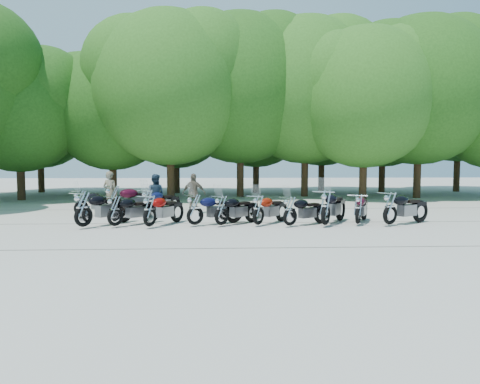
{
  "coord_description": "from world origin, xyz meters",
  "views": [
    {
      "loc": [
        -0.67,
        -13.57,
        2.15
      ],
      "look_at": [
        0.0,
        1.5,
        1.1
      ],
      "focal_mm": 32.0,
      "sensor_mm": 36.0,
      "label": 1
    }
  ],
  "objects_px": {
    "motorcycle_0": "(83,208)",
    "motorcycle_3": "(195,208)",
    "motorcycle_1": "(115,210)",
    "motorcycle_4": "(222,209)",
    "rider_2": "(194,194)",
    "motorcycle_10": "(81,202)",
    "motorcycle_2": "(150,210)",
    "motorcycle_9": "(390,207)",
    "motorcycle_6": "(290,210)",
    "rider_0": "(110,193)",
    "motorcycle_8": "(358,208)",
    "motorcycle_11": "(114,199)",
    "motorcycle_7": "(326,206)",
    "motorcycle_5": "(258,209)",
    "motorcycle_12": "(148,202)",
    "rider_1": "(155,195)"
  },
  "relations": [
    {
      "from": "motorcycle_5",
      "to": "motorcycle_10",
      "type": "bearing_deg",
      "value": 16.58
    },
    {
      "from": "motorcycle_1",
      "to": "rider_2",
      "type": "distance_m",
      "value": 4.44
    },
    {
      "from": "motorcycle_7",
      "to": "rider_1",
      "type": "height_order",
      "value": "rider_1"
    },
    {
      "from": "motorcycle_0",
      "to": "motorcycle_1",
      "type": "bearing_deg",
      "value": -134.52
    },
    {
      "from": "motorcycle_2",
      "to": "rider_0",
      "type": "distance_m",
      "value": 4.43
    },
    {
      "from": "motorcycle_5",
      "to": "motorcycle_11",
      "type": "bearing_deg",
      "value": 13.17
    },
    {
      "from": "motorcycle_3",
      "to": "motorcycle_11",
      "type": "bearing_deg",
      "value": 20.11
    },
    {
      "from": "motorcycle_0",
      "to": "motorcycle_3",
      "type": "xyz_separation_m",
      "value": [
        3.58,
        0.3,
        -0.06
      ]
    },
    {
      "from": "rider_1",
      "to": "motorcycle_4",
      "type": "bearing_deg",
      "value": 140.6
    },
    {
      "from": "motorcycle_10",
      "to": "motorcycle_6",
      "type": "bearing_deg",
      "value": -157.92
    },
    {
      "from": "motorcycle_1",
      "to": "rider_0",
      "type": "relative_size",
      "value": 1.18
    },
    {
      "from": "motorcycle_12",
      "to": "motorcycle_10",
      "type": "bearing_deg",
      "value": 29.89
    },
    {
      "from": "motorcycle_5",
      "to": "motorcycle_12",
      "type": "xyz_separation_m",
      "value": [
        -4.1,
        2.55,
        0.02
      ]
    },
    {
      "from": "motorcycle_0",
      "to": "motorcycle_12",
      "type": "xyz_separation_m",
      "value": [
        1.59,
        2.81,
        -0.06
      ]
    },
    {
      "from": "motorcycle_2",
      "to": "rider_1",
      "type": "height_order",
      "value": "rider_1"
    },
    {
      "from": "motorcycle_0",
      "to": "rider_1",
      "type": "xyz_separation_m",
      "value": [
        1.76,
        3.57,
        0.16
      ]
    },
    {
      "from": "motorcycle_3",
      "to": "motorcycle_4",
      "type": "xyz_separation_m",
      "value": [
        0.89,
        -0.06,
        -0.02
      ]
    },
    {
      "from": "motorcycle_2",
      "to": "motorcycle_6",
      "type": "distance_m",
      "value": 4.61
    },
    {
      "from": "motorcycle_7",
      "to": "motorcycle_6",
      "type": "bearing_deg",
      "value": 30.88
    },
    {
      "from": "motorcycle_10",
      "to": "rider_1",
      "type": "xyz_separation_m",
      "value": [
        2.8,
        0.57,
        0.24
      ]
    },
    {
      "from": "motorcycle_3",
      "to": "motorcycle_7",
      "type": "relative_size",
      "value": 0.89
    },
    {
      "from": "motorcycle_2",
      "to": "motorcycle_11",
      "type": "distance_m",
      "value": 3.39
    },
    {
      "from": "motorcycle_0",
      "to": "motorcycle_2",
      "type": "distance_m",
      "value": 2.13
    },
    {
      "from": "motorcycle_1",
      "to": "motorcycle_6",
      "type": "relative_size",
      "value": 1.03
    },
    {
      "from": "motorcycle_1",
      "to": "motorcycle_4",
      "type": "height_order",
      "value": "motorcycle_1"
    },
    {
      "from": "motorcycle_8",
      "to": "motorcycle_2",
      "type": "bearing_deg",
      "value": 28.26
    },
    {
      "from": "motorcycle_2",
      "to": "motorcycle_5",
      "type": "bearing_deg",
      "value": -147.42
    },
    {
      "from": "motorcycle_8",
      "to": "motorcycle_9",
      "type": "height_order",
      "value": "motorcycle_9"
    },
    {
      "from": "motorcycle_0",
      "to": "motorcycle_4",
      "type": "height_order",
      "value": "motorcycle_0"
    },
    {
      "from": "motorcycle_9",
      "to": "motorcycle_3",
      "type": "bearing_deg",
      "value": 57.1
    },
    {
      "from": "motorcycle_8",
      "to": "motorcycle_11",
      "type": "distance_m",
      "value": 9.18
    },
    {
      "from": "rider_1",
      "to": "motorcycle_12",
      "type": "bearing_deg",
      "value": 89.25
    },
    {
      "from": "rider_2",
      "to": "motorcycle_8",
      "type": "bearing_deg",
      "value": 157.5
    },
    {
      "from": "motorcycle_2",
      "to": "motorcycle_4",
      "type": "distance_m",
      "value": 2.35
    },
    {
      "from": "motorcycle_10",
      "to": "rider_1",
      "type": "bearing_deg",
      "value": -125.44
    },
    {
      "from": "motorcycle_5",
      "to": "motorcycle_6",
      "type": "xyz_separation_m",
      "value": [
        1.03,
        -0.23,
        -0.02
      ]
    },
    {
      "from": "motorcycle_0",
      "to": "motorcycle_4",
      "type": "bearing_deg",
      "value": -142.39
    },
    {
      "from": "motorcycle_8",
      "to": "rider_2",
      "type": "relative_size",
      "value": 1.28
    },
    {
      "from": "motorcycle_7",
      "to": "motorcycle_11",
      "type": "height_order",
      "value": "motorcycle_11"
    },
    {
      "from": "motorcycle_2",
      "to": "motorcycle_7",
      "type": "bearing_deg",
      "value": -151.36
    },
    {
      "from": "motorcycle_6",
      "to": "motorcycle_12",
      "type": "bearing_deg",
      "value": 28.52
    },
    {
      "from": "motorcycle_2",
      "to": "motorcycle_7",
      "type": "height_order",
      "value": "motorcycle_7"
    },
    {
      "from": "motorcycle_0",
      "to": "motorcycle_3",
      "type": "relative_size",
      "value": 1.1
    },
    {
      "from": "motorcycle_4",
      "to": "motorcycle_6",
      "type": "distance_m",
      "value": 2.28
    },
    {
      "from": "motorcycle_10",
      "to": "motorcycle_1",
      "type": "bearing_deg",
      "value": 168.5
    },
    {
      "from": "motorcycle_2",
      "to": "motorcycle_6",
      "type": "relative_size",
      "value": 1.06
    },
    {
      "from": "motorcycle_7",
      "to": "motorcycle_4",
      "type": "bearing_deg",
      "value": 27.84
    },
    {
      "from": "motorcycle_3",
      "to": "motorcycle_6",
      "type": "relative_size",
      "value": 1.06
    },
    {
      "from": "motorcycle_8",
      "to": "motorcycle_11",
      "type": "height_order",
      "value": "motorcycle_11"
    },
    {
      "from": "motorcycle_7",
      "to": "rider_0",
      "type": "distance_m",
      "value": 8.88
    }
  ]
}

